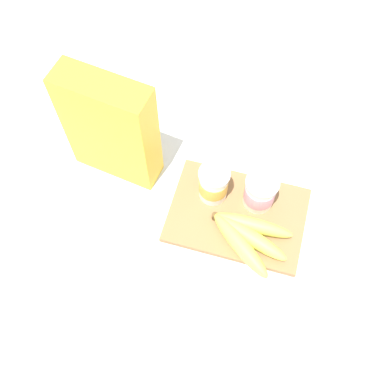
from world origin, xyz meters
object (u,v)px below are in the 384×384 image
at_px(cereal_box, 111,129).
at_px(yogurt_cup_back, 260,192).
at_px(yogurt_cup_front, 214,184).
at_px(banana_bunch, 247,236).
at_px(cutting_board, 237,215).

distance_m(cereal_box, yogurt_cup_back, 0.35).
bearing_deg(yogurt_cup_front, banana_bunch, -41.67).
bearing_deg(yogurt_cup_back, cereal_box, 177.43).
height_order(yogurt_cup_front, yogurt_cup_back, yogurt_cup_front).
height_order(cereal_box, banana_bunch, cereal_box).
bearing_deg(yogurt_cup_back, banana_bunch, -92.11).
height_order(yogurt_cup_back, banana_bunch, yogurt_cup_back).
bearing_deg(cereal_box, cutting_board, 177.17).
bearing_deg(cutting_board, banana_bunch, -58.58).
relative_size(cutting_board, yogurt_cup_back, 3.40).
bearing_deg(cutting_board, yogurt_cup_back, 49.80).
bearing_deg(cutting_board, cereal_box, 169.02).
relative_size(yogurt_cup_back, banana_bunch, 0.47).
height_order(cutting_board, cereal_box, cereal_box).
bearing_deg(yogurt_cup_back, yogurt_cup_front, -174.71).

